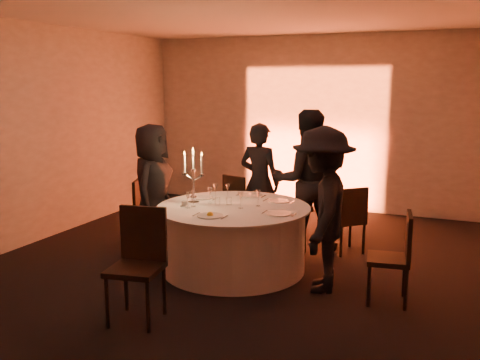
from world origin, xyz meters
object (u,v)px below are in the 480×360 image
at_px(guest_back_right, 306,181).
at_px(candelabra, 193,184).
at_px(guest_right, 322,210).
at_px(chair_back_right, 349,216).
at_px(chair_right, 396,253).
at_px(coffee_cup, 185,204).
at_px(chair_left, 145,207).
at_px(chair_front, 139,257).
at_px(banquet_table, 233,238).
at_px(guest_left, 152,188).
at_px(guest_back_left, 260,182).
at_px(chair_back_left, 239,203).

relative_size(guest_back_right, candelabra, 2.73).
bearing_deg(guest_back_right, guest_right, 86.15).
xyz_separation_m(chair_back_right, chair_right, (0.75, -1.39, 0.03)).
distance_m(coffee_cup, candelabra, 0.27).
bearing_deg(chair_right, chair_left, -111.61).
bearing_deg(chair_front, chair_left, 112.32).
bearing_deg(banquet_table, chair_right, -7.74).
distance_m(guest_left, guest_back_right, 2.02).
relative_size(chair_left, guest_back_right, 0.47).
bearing_deg(banquet_table, guest_back_right, 63.14).
xyz_separation_m(chair_left, guest_back_right, (2.15, 0.54, 0.44)).
height_order(chair_right, guest_right, guest_right).
distance_m(banquet_table, chair_front, 1.59).
bearing_deg(chair_right, guest_left, -107.97).
bearing_deg(guest_back_left, guest_back_right, 172.13).
distance_m(chair_back_right, guest_back_right, 0.72).
bearing_deg(coffee_cup, guest_left, 146.79).
bearing_deg(coffee_cup, chair_back_left, 87.23).
height_order(chair_left, candelabra, candelabra).
relative_size(chair_back_right, guest_left, 0.53).
xyz_separation_m(chair_back_left, chair_right, (2.35, -1.51, 0.01)).
xyz_separation_m(chair_right, guest_right, (-0.78, 0.07, 0.36)).
xyz_separation_m(guest_left, candelabra, (0.77, -0.32, 0.17)).
bearing_deg(guest_left, guest_back_right, -77.94).
relative_size(chair_front, candelabra, 1.55).
xyz_separation_m(chair_left, guest_left, (0.31, -0.28, 0.35)).
bearing_deg(chair_right, chair_back_right, -159.97).
distance_m(banquet_table, coffee_cup, 0.71).
bearing_deg(candelabra, chair_left, 151.16).
bearing_deg(guest_right, chair_front, -55.56).
bearing_deg(chair_back_right, chair_right, 75.81).
bearing_deg(coffee_cup, guest_back_left, 76.47).
distance_m(chair_left, guest_right, 2.83).
xyz_separation_m(chair_front, candelabra, (-0.22, 1.51, 0.41)).
bearing_deg(guest_left, chair_back_left, -52.13).
xyz_separation_m(banquet_table, chair_front, (-0.29, -1.55, 0.21)).
relative_size(chair_front, guest_right, 0.60).
height_order(banquet_table, guest_back_right, guest_back_right).
xyz_separation_m(guest_left, guest_back_right, (1.83, 0.83, 0.09)).
xyz_separation_m(coffee_cup, candelabra, (0.03, 0.17, 0.21)).
distance_m(guest_right, candelabra, 1.62).
bearing_deg(banquet_table, chair_front, -100.48).
distance_m(chair_back_left, candelabra, 1.38).
bearing_deg(chair_back_right, candelabra, -7.11).
height_order(guest_right, candelabra, guest_right).
height_order(guest_right, coffee_cup, guest_right).
height_order(guest_back_left, coffee_cup, guest_back_left).
bearing_deg(guest_back_right, coffee_cup, 23.42).
relative_size(chair_right, chair_front, 0.88).
relative_size(chair_front, guest_back_left, 0.64).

